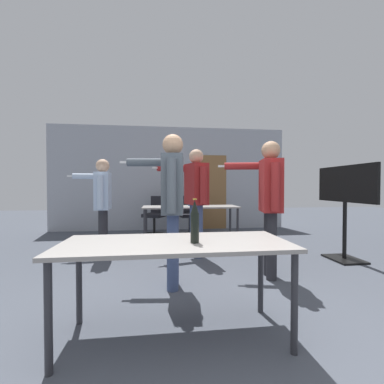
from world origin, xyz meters
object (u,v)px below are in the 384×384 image
at_px(person_near_casual, 269,195).
at_px(office_chair_near_pushed, 189,216).
at_px(beer_bottle, 195,222).
at_px(person_center_tall, 172,195).
at_px(tv_screen, 345,200).
at_px(person_left_plaid, 195,192).
at_px(drink_cup, 190,203).
at_px(person_far_watching, 102,198).
at_px(office_chair_far_right, 156,216).

bearing_deg(person_near_casual, office_chair_near_pushed, 25.31).
bearing_deg(office_chair_near_pushed, beer_bottle, 76.31).
relative_size(person_center_tall, office_chair_near_pushed, 1.88).
height_order(tv_screen, person_left_plaid, person_left_plaid).
xyz_separation_m(tv_screen, office_chair_near_pushed, (-2.24, 2.44, -0.52)).
height_order(beer_bottle, drink_cup, beer_bottle).
distance_m(person_center_tall, drink_cup, 2.74).
height_order(tv_screen, person_near_casual, person_near_casual).
bearing_deg(person_left_plaid, person_far_watching, 68.72).
xyz_separation_m(person_center_tall, beer_bottle, (0.13, -1.07, -0.18)).
height_order(person_near_casual, beer_bottle, person_near_casual).
relative_size(person_near_casual, person_center_tall, 0.99).
relative_size(person_near_casual, beer_bottle, 5.25).
bearing_deg(office_chair_near_pushed, person_center_tall, 72.17).
xyz_separation_m(office_chair_far_right, beer_bottle, (0.38, -4.46, 0.47)).
relative_size(tv_screen, drink_cup, 13.40).
bearing_deg(person_center_tall, person_far_watching, 42.92).
distance_m(tv_screen, office_chair_near_pushed, 3.35).
xyz_separation_m(person_left_plaid, drink_cup, (0.06, 1.38, -0.28)).
height_order(person_near_casual, drink_cup, person_near_casual).
height_order(person_left_plaid, beer_bottle, person_left_plaid).
bearing_deg(person_left_plaid, drink_cup, -17.79).
relative_size(office_chair_near_pushed, beer_bottle, 2.82).
bearing_deg(drink_cup, person_center_tall, -101.01).
relative_size(person_far_watching, drink_cup, 14.50).
relative_size(tv_screen, office_chair_far_right, 1.62).
distance_m(office_chair_far_right, beer_bottle, 4.50).
bearing_deg(beer_bottle, person_far_watching, 115.91).
distance_m(person_near_casual, person_far_watching, 2.71).
bearing_deg(tv_screen, person_near_casual, -68.68).
bearing_deg(tv_screen, beer_bottle, -55.49).
xyz_separation_m(office_chair_far_right, drink_cup, (0.77, -0.72, 0.37)).
xyz_separation_m(tv_screen, office_chair_far_right, (-3.05, 2.62, -0.53)).
bearing_deg(tv_screen, person_far_watching, -100.13).
xyz_separation_m(person_far_watching, drink_cup, (1.63, 1.21, -0.18)).
distance_m(tv_screen, person_center_tall, 2.91).
height_order(person_left_plaid, office_chair_near_pushed, person_left_plaid).
bearing_deg(tv_screen, person_left_plaid, -102.75).
distance_m(person_center_tall, person_left_plaid, 1.38).
height_order(person_left_plaid, drink_cup, person_left_plaid).
height_order(office_chair_near_pushed, drink_cup, office_chair_near_pushed).
distance_m(person_near_casual, person_center_tall, 1.28).
bearing_deg(beer_bottle, tv_screen, 34.51).
xyz_separation_m(person_far_watching, person_left_plaid, (1.56, -0.17, 0.10)).
xyz_separation_m(office_chair_far_right, office_chair_near_pushed, (0.81, -0.18, 0.01)).
xyz_separation_m(person_near_casual, person_far_watching, (-2.37, 1.30, -0.08)).
bearing_deg(office_chair_near_pushed, person_left_plaid, 78.94).
height_order(person_far_watching, drink_cup, person_far_watching).
height_order(tv_screen, person_center_tall, person_center_tall).
height_order(person_center_tall, office_chair_near_pushed, person_center_tall).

